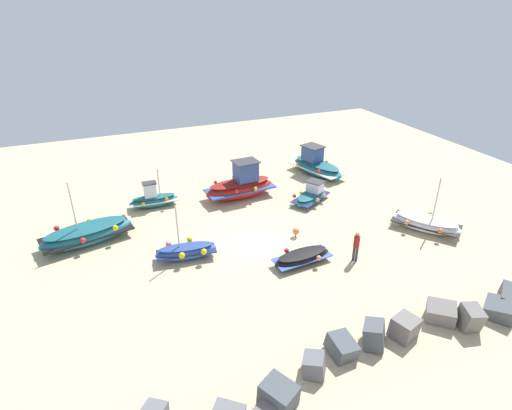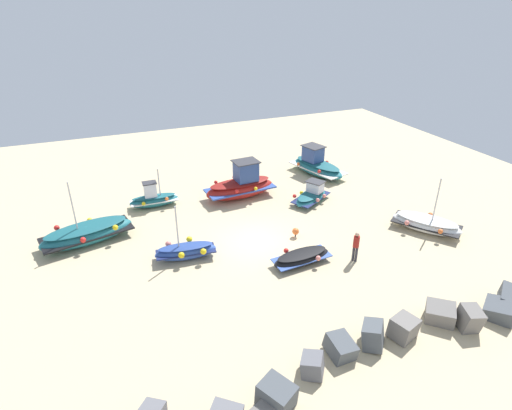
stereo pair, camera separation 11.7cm
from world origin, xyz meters
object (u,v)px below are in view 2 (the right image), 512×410
at_px(fishing_boat_2, 241,186).
at_px(fishing_boat_3, 154,199).
at_px(fishing_boat_6, 302,258).
at_px(fishing_boat_0, 312,196).
at_px(fishing_boat_4, 87,233).
at_px(fishing_boat_1, 186,251).
at_px(fishing_boat_7, 426,224).
at_px(fishing_boat_5, 317,166).
at_px(person_walking, 356,245).
at_px(mooring_buoy_0, 296,231).

bearing_deg(fishing_boat_2, fishing_boat_3, 167.66).
height_order(fishing_boat_2, fishing_boat_6, fishing_boat_2).
xyz_separation_m(fishing_boat_0, fishing_boat_6, (4.12, 6.35, -0.09)).
height_order(fishing_boat_0, fishing_boat_6, fishing_boat_0).
xyz_separation_m(fishing_boat_4, fishing_boat_6, (-10.32, 6.51, -0.22)).
distance_m(fishing_boat_1, fishing_boat_4, 6.08).
distance_m(fishing_boat_0, fishing_boat_7, 7.54).
xyz_separation_m(fishing_boat_4, fishing_boat_5, (-17.27, -4.09, 0.13)).
distance_m(fishing_boat_4, fishing_boat_7, 19.88).
height_order(fishing_boat_3, fishing_boat_5, fishing_boat_3).
bearing_deg(fishing_boat_1, fishing_boat_5, 39.23).
bearing_deg(fishing_boat_1, person_walking, -16.69).
height_order(fishing_boat_0, fishing_boat_4, fishing_boat_4).
height_order(fishing_boat_3, person_walking, fishing_boat_3).
height_order(fishing_boat_1, mooring_buoy_0, fishing_boat_1).
xyz_separation_m(fishing_boat_6, mooring_buoy_0, (-0.94, -2.54, 0.01)).
bearing_deg(fishing_boat_2, fishing_boat_0, -35.22).
xyz_separation_m(fishing_boat_0, fishing_boat_4, (14.44, -0.16, 0.13)).
xyz_separation_m(fishing_boat_7, mooring_buoy_0, (7.61, -2.29, -0.09)).
xyz_separation_m(fishing_boat_7, person_walking, (5.85, 1.12, 0.56)).
bearing_deg(person_walking, fishing_boat_3, 95.13).
bearing_deg(fishing_boat_7, fishing_boat_5, -26.18).
height_order(fishing_boat_1, fishing_boat_6, fishing_boat_1).
bearing_deg(fishing_boat_3, fishing_boat_2, 173.77).
relative_size(fishing_boat_2, fishing_boat_3, 1.57).
height_order(fishing_boat_1, fishing_boat_5, fishing_boat_1).
relative_size(fishing_boat_2, fishing_boat_7, 1.22).
distance_m(fishing_boat_0, fishing_boat_2, 4.93).
bearing_deg(fishing_boat_7, fishing_boat_0, 1.03).
height_order(fishing_boat_2, fishing_boat_4, fishing_boat_4).
distance_m(fishing_boat_1, person_walking, 9.01).
height_order(fishing_boat_4, fishing_boat_7, fishing_boat_4).
bearing_deg(fishing_boat_5, fishing_boat_1, 105.99).
height_order(fishing_boat_0, fishing_boat_7, fishing_boat_7).
bearing_deg(fishing_boat_4, fishing_boat_0, -13.75).
relative_size(fishing_boat_7, person_walking, 2.42).
bearing_deg(fishing_boat_3, fishing_boat_4, 38.26).
xyz_separation_m(fishing_boat_3, fishing_boat_5, (-12.97, -0.90, 0.17)).
height_order(fishing_boat_3, fishing_boat_7, fishing_boat_7).
xyz_separation_m(fishing_boat_1, fishing_boat_3, (0.50, -6.92, 0.09)).
height_order(fishing_boat_0, fishing_boat_3, fishing_boat_3).
bearing_deg(fishing_boat_0, fishing_boat_6, -153.18).
bearing_deg(fishing_boat_3, fishing_boat_5, -174.31).
height_order(fishing_boat_6, fishing_boat_7, fishing_boat_7).
distance_m(fishing_boat_1, fishing_boat_3, 6.94).
distance_m(fishing_boat_0, mooring_buoy_0, 4.96).
height_order(fishing_boat_4, fishing_boat_5, fishing_boat_4).
distance_m(fishing_boat_2, fishing_boat_6, 8.88).
xyz_separation_m(fishing_boat_5, mooring_buoy_0, (6.01, 8.05, -0.35)).
bearing_deg(fishing_boat_4, fishing_boat_3, 23.42).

